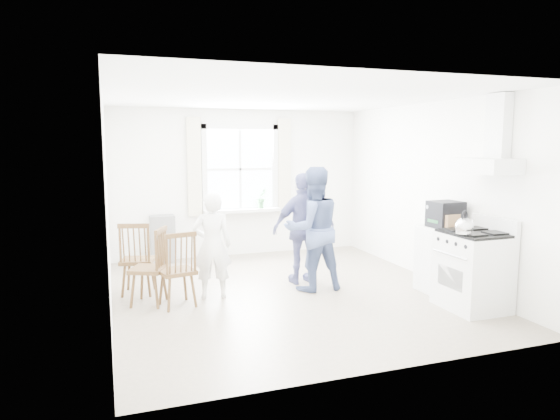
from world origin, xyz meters
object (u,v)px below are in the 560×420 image
object	(u,v)px
gas_stove	(473,270)
windsor_chair_a	(179,261)
windsor_chair_c	(156,257)
person_right	(304,228)
person_left	(212,245)
person_mid	(313,229)
stereo_stack	(445,214)
low_cabinet	(441,259)
windsor_chair_b	(136,251)

from	to	relation	value
gas_stove	windsor_chair_a	xyz separation A→B (m)	(-3.36, 1.17, 0.10)
windsor_chair_c	person_right	bearing A→B (deg)	8.45
windsor_chair_c	person_left	xyz separation A→B (m)	(0.72, 0.05, 0.10)
person_mid	person_right	xyz separation A→B (m)	(0.01, 0.35, -0.05)
windsor_chair_a	person_mid	size ratio (longest dim) A/B	0.57
stereo_stack	gas_stove	bearing A→B (deg)	-95.42
stereo_stack	windsor_chair_c	size ratio (longest dim) A/B	0.42
low_cabinet	windsor_chair_b	bearing A→B (deg)	163.41
gas_stove	stereo_stack	size ratio (longest dim) A/B	2.75
windsor_chair_b	person_right	size ratio (longest dim) A/B	0.62
windsor_chair_a	person_left	bearing A→B (deg)	33.53
person_left	windsor_chair_b	bearing A→B (deg)	-13.50
gas_stove	person_left	bearing A→B (deg)	153.07
windsor_chair_a	person_right	world-z (taller)	person_right
low_cabinet	person_mid	xyz separation A→B (m)	(-1.59, 0.68, 0.40)
stereo_stack	person_right	world-z (taller)	person_right
person_mid	windsor_chair_c	bearing A→B (deg)	-2.61
stereo_stack	windsor_chair_c	distance (m)	3.79
gas_stove	windsor_chair_a	size ratio (longest dim) A/B	1.17
person_right	windsor_chair_b	bearing A→B (deg)	-3.25
person_right	stereo_stack	bearing A→B (deg)	145.22
person_left	windsor_chair_a	bearing A→B (deg)	42.63
gas_stove	windsor_chair_b	size ratio (longest dim) A/B	1.13
windsor_chair_b	person_mid	xyz separation A→B (m)	(2.31, -0.48, 0.24)
stereo_stack	windsor_chair_b	xyz separation A→B (m)	(-3.90, 1.22, -0.47)
windsor_chair_c	person_mid	world-z (taller)	person_mid
gas_stove	person_right	world-z (taller)	person_right
low_cabinet	windsor_chair_c	size ratio (longest dim) A/B	0.92
gas_stove	stereo_stack	xyz separation A→B (m)	(0.06, 0.64, 0.59)
person_mid	windsor_chair_a	bearing A→B (deg)	5.15
low_cabinet	stereo_stack	size ratio (longest dim) A/B	2.21
windsor_chair_b	person_mid	bearing A→B (deg)	-11.82
stereo_stack	person_left	bearing A→B (deg)	164.34
gas_stove	windsor_chair_a	distance (m)	3.56
windsor_chair_a	windsor_chair_c	distance (m)	0.36
gas_stove	person_left	distance (m)	3.26
windsor_chair_c	person_left	size ratio (longest dim) A/B	0.71
windsor_chair_c	low_cabinet	bearing A→B (deg)	-11.09
gas_stove	windsor_chair_a	bearing A→B (deg)	160.86
person_left	person_right	size ratio (longest dim) A/B	0.87
windsor_chair_c	windsor_chair_b	bearing A→B (deg)	116.60
windsor_chair_b	windsor_chair_c	distance (m)	0.49
stereo_stack	person_right	distance (m)	1.94
windsor_chair_b	gas_stove	bearing A→B (deg)	-25.90
windsor_chair_b	person_right	bearing A→B (deg)	-3.18
windsor_chair_a	person_mid	xyz separation A→B (m)	(1.84, 0.21, 0.26)
gas_stove	windsor_chair_b	bearing A→B (deg)	154.10
windsor_chair_c	person_right	distance (m)	2.14
stereo_stack	windsor_chair_a	size ratio (longest dim) A/B	0.42
low_cabinet	person_right	world-z (taller)	person_right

